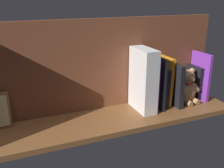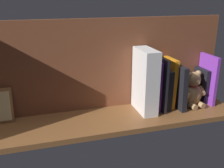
% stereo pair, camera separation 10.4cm
% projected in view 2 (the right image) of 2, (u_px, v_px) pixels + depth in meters
% --- Properties ---
extents(ground_plane, '(1.10, 0.26, 0.02)m').
position_uv_depth(ground_plane, '(112.00, 119.00, 1.10)').
color(ground_plane, brown).
extents(shelf_back_panel, '(1.10, 0.02, 0.40)m').
position_uv_depth(shelf_back_panel, '(105.00, 65.00, 1.12)').
color(shelf_back_panel, brown).
rests_on(shelf_back_panel, ground_plane).
extents(book_0, '(0.01, 0.13, 0.23)m').
position_uv_depth(book_0, '(207.00, 79.00, 1.21)').
color(book_0, purple).
rests_on(book_0, ground_plane).
extents(book_1, '(0.02, 0.10, 0.16)m').
position_uv_depth(book_1, '(201.00, 85.00, 1.23)').
color(book_1, black).
rests_on(book_1, ground_plane).
extents(teddy_bear, '(0.13, 0.11, 0.16)m').
position_uv_depth(teddy_bear, '(192.00, 91.00, 1.18)').
color(teddy_bear, tan).
rests_on(teddy_bear, ground_plane).
extents(book_2, '(0.03, 0.15, 0.20)m').
position_uv_depth(book_2, '(177.00, 86.00, 1.16)').
color(book_2, black).
rests_on(book_2, ground_plane).
extents(book_3, '(0.03, 0.11, 0.22)m').
position_uv_depth(book_3, '(169.00, 82.00, 1.17)').
color(book_3, orange).
rests_on(book_3, ground_plane).
extents(book_4, '(0.03, 0.12, 0.18)m').
position_uv_depth(book_4, '(163.00, 88.00, 1.16)').
color(book_4, black).
rests_on(book_4, ground_plane).
extents(book_5, '(0.01, 0.14, 0.24)m').
position_uv_depth(book_5, '(159.00, 83.00, 1.14)').
color(book_5, black).
rests_on(book_5, ground_plane).
extents(book_6, '(0.02, 0.12, 0.22)m').
position_uv_depth(book_6, '(154.00, 85.00, 1.14)').
color(book_6, purple).
rests_on(book_6, ground_plane).
extents(dictionary_thick_white, '(0.06, 0.16, 0.28)m').
position_uv_depth(dictionary_thick_white, '(145.00, 81.00, 1.10)').
color(dictionary_thick_white, silver).
rests_on(dictionary_thick_white, ground_plane).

